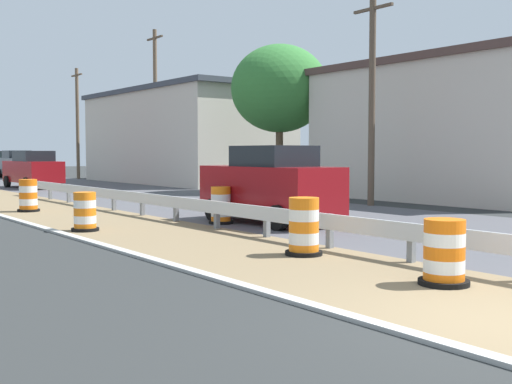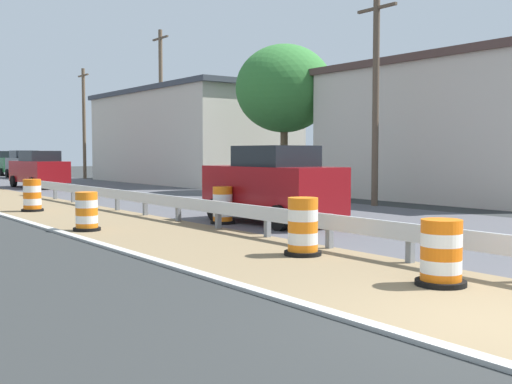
{
  "view_description": "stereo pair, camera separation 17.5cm",
  "coord_description": "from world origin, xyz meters",
  "px_view_note": "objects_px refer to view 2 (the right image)",
  "views": [
    {
      "loc": [
        -6.54,
        -3.78,
        1.95
      ],
      "look_at": [
        1.49,
        6.81,
        1.1
      ],
      "focal_mm": 44.04,
      "sensor_mm": 36.0,
      "label": 1
    },
    {
      "loc": [
        -6.4,
        -3.88,
        1.95
      ],
      "look_at": [
        1.49,
        6.81,
        1.1
      ],
      "focal_mm": 44.04,
      "sensor_mm": 36.0,
      "label": 2
    }
  ],
  "objects_px": {
    "traffic_barrel_nearest": "(441,256)",
    "traffic_barrel_farther": "(32,197)",
    "traffic_barrel_mid": "(223,207)",
    "car_lead_near_lane": "(272,185)",
    "car_trailing_near_lane": "(7,163)",
    "utility_pole_far": "(84,122)",
    "car_mid_far_lane": "(25,164)",
    "traffic_barrel_far": "(87,213)",
    "utility_pole_mid": "(161,105)",
    "car_lead_far_lane": "(39,169)",
    "utility_pole_near": "(376,97)",
    "traffic_barrel_close": "(303,229)"
  },
  "relations": [
    {
      "from": "traffic_barrel_mid",
      "to": "utility_pole_far",
      "type": "bearing_deg",
      "value": 75.5
    },
    {
      "from": "traffic_barrel_nearest",
      "to": "car_mid_far_lane",
      "type": "bearing_deg",
      "value": 81.43
    },
    {
      "from": "traffic_barrel_far",
      "to": "utility_pole_mid",
      "type": "relative_size",
      "value": 0.1
    },
    {
      "from": "traffic_barrel_farther",
      "to": "car_mid_far_lane",
      "type": "height_order",
      "value": "car_mid_far_lane"
    },
    {
      "from": "traffic_barrel_mid",
      "to": "car_lead_far_lane",
      "type": "distance_m",
      "value": 20.37
    },
    {
      "from": "traffic_barrel_nearest",
      "to": "car_lead_near_lane",
      "type": "distance_m",
      "value": 8.38
    },
    {
      "from": "traffic_barrel_close",
      "to": "car_mid_far_lane",
      "type": "relative_size",
      "value": 0.24
    },
    {
      "from": "traffic_barrel_farther",
      "to": "traffic_barrel_mid",
      "type": "bearing_deg",
      "value": -65.34
    },
    {
      "from": "traffic_barrel_close",
      "to": "car_trailing_near_lane",
      "type": "distance_m",
      "value": 46.39
    },
    {
      "from": "car_trailing_near_lane",
      "to": "traffic_barrel_farther",
      "type": "bearing_deg",
      "value": -13.41
    },
    {
      "from": "traffic_barrel_nearest",
      "to": "traffic_barrel_farther",
      "type": "bearing_deg",
      "value": 94.8
    },
    {
      "from": "traffic_barrel_mid",
      "to": "car_trailing_near_lane",
      "type": "distance_m",
      "value": 40.93
    },
    {
      "from": "traffic_barrel_farther",
      "to": "utility_pole_near",
      "type": "xyz_separation_m",
      "value": [
        10.69,
        -5.19,
        3.47
      ]
    },
    {
      "from": "utility_pole_mid",
      "to": "utility_pole_far",
      "type": "bearing_deg",
      "value": 93.83
    },
    {
      "from": "car_lead_far_lane",
      "to": "utility_pole_near",
      "type": "relative_size",
      "value": 0.62
    },
    {
      "from": "traffic_barrel_mid",
      "to": "traffic_barrel_farther",
      "type": "distance_m",
      "value": 7.39
    },
    {
      "from": "utility_pole_near",
      "to": "utility_pole_mid",
      "type": "xyz_separation_m",
      "value": [
        0.91,
        18.13,
        0.83
      ]
    },
    {
      "from": "traffic_barrel_nearest",
      "to": "car_lead_far_lane",
      "type": "bearing_deg",
      "value": 83.68
    },
    {
      "from": "traffic_barrel_mid",
      "to": "utility_pole_mid",
      "type": "relative_size",
      "value": 0.11
    },
    {
      "from": "car_trailing_near_lane",
      "to": "car_lead_far_lane",
      "type": "distance_m",
      "value": 20.63
    },
    {
      "from": "utility_pole_mid",
      "to": "utility_pole_far",
      "type": "relative_size",
      "value": 1.15
    },
    {
      "from": "traffic_barrel_mid",
      "to": "car_trailing_near_lane",
      "type": "xyz_separation_m",
      "value": [
        5.09,
        40.61,
        0.56
      ]
    },
    {
      "from": "traffic_barrel_far",
      "to": "utility_pole_far",
      "type": "bearing_deg",
      "value": 68.92
    },
    {
      "from": "traffic_barrel_far",
      "to": "utility_pole_near",
      "type": "xyz_separation_m",
      "value": [
        11.18,
        0.81,
        3.51
      ]
    },
    {
      "from": "car_trailing_near_lane",
      "to": "car_lead_near_lane",
      "type": "bearing_deg",
      "value": -5.3
    },
    {
      "from": "traffic_barrel_mid",
      "to": "utility_pole_mid",
      "type": "height_order",
      "value": "utility_pole_mid"
    },
    {
      "from": "car_lead_near_lane",
      "to": "car_mid_far_lane",
      "type": "xyz_separation_m",
      "value": [
        3.47,
        34.81,
        -0.03
      ]
    },
    {
      "from": "traffic_barrel_farther",
      "to": "car_lead_far_lane",
      "type": "bearing_deg",
      "value": 71.78
    },
    {
      "from": "traffic_barrel_close",
      "to": "utility_pole_far",
      "type": "distance_m",
      "value": 36.94
    },
    {
      "from": "car_trailing_near_lane",
      "to": "utility_pole_far",
      "type": "distance_m",
      "value": 11.18
    },
    {
      "from": "utility_pole_near",
      "to": "utility_pole_far",
      "type": "height_order",
      "value": "utility_pole_far"
    },
    {
      "from": "traffic_barrel_mid",
      "to": "utility_pole_near",
      "type": "bearing_deg",
      "value": 11.27
    },
    {
      "from": "car_trailing_near_lane",
      "to": "car_lead_far_lane",
      "type": "bearing_deg",
      "value": -10.18
    },
    {
      "from": "car_trailing_near_lane",
      "to": "traffic_barrel_far",
      "type": "bearing_deg",
      "value": -12.1
    },
    {
      "from": "utility_pole_mid",
      "to": "utility_pole_far",
      "type": "distance_m",
      "value": 10.63
    },
    {
      "from": "car_trailing_near_lane",
      "to": "utility_pole_near",
      "type": "height_order",
      "value": "utility_pole_near"
    },
    {
      "from": "car_lead_near_lane",
      "to": "utility_pole_mid",
      "type": "bearing_deg",
      "value": -21.32
    },
    {
      "from": "car_trailing_near_lane",
      "to": "utility_pole_mid",
      "type": "xyz_separation_m",
      "value": [
        3.43,
        -20.96,
        3.76
      ]
    },
    {
      "from": "traffic_barrel_farther",
      "to": "car_lead_near_lane",
      "type": "distance_m",
      "value": 8.57
    },
    {
      "from": "traffic_barrel_farther",
      "to": "car_lead_near_lane",
      "type": "height_order",
      "value": "car_lead_near_lane"
    },
    {
      "from": "utility_pole_near",
      "to": "traffic_barrel_farther",
      "type": "bearing_deg",
      "value": 154.09
    },
    {
      "from": "traffic_barrel_close",
      "to": "traffic_barrel_mid",
      "type": "xyz_separation_m",
      "value": [
        1.67,
        5.29,
        -0.04
      ]
    },
    {
      "from": "traffic_barrel_far",
      "to": "car_lead_far_lane",
      "type": "bearing_deg",
      "value": 75.8
    },
    {
      "from": "traffic_barrel_nearest",
      "to": "traffic_barrel_mid",
      "type": "relative_size",
      "value": 0.96
    },
    {
      "from": "car_mid_far_lane",
      "to": "traffic_barrel_close",
      "type": "bearing_deg",
      "value": -7.45
    },
    {
      "from": "car_lead_far_lane",
      "to": "traffic_barrel_mid",
      "type": "bearing_deg",
      "value": 174.08
    },
    {
      "from": "utility_pole_near",
      "to": "utility_pole_far",
      "type": "relative_size",
      "value": 0.95
    },
    {
      "from": "traffic_barrel_far",
      "to": "utility_pole_far",
      "type": "height_order",
      "value": "utility_pole_far"
    },
    {
      "from": "traffic_barrel_mid",
      "to": "car_mid_far_lane",
      "type": "relative_size",
      "value": 0.22
    },
    {
      "from": "traffic_barrel_farther",
      "to": "utility_pole_far",
      "type": "relative_size",
      "value": 0.13
    }
  ]
}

